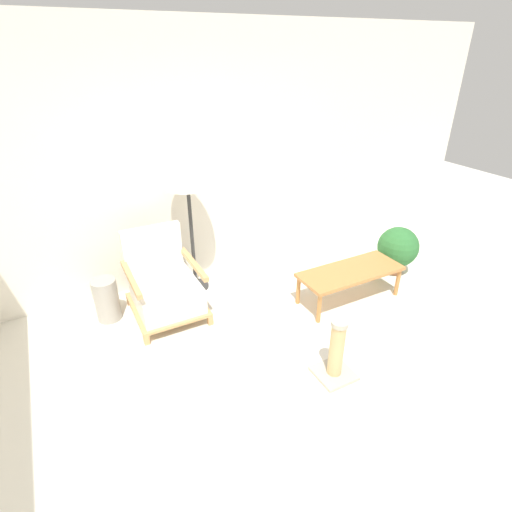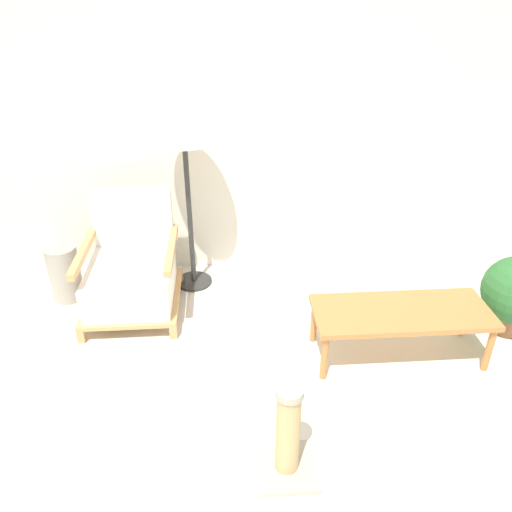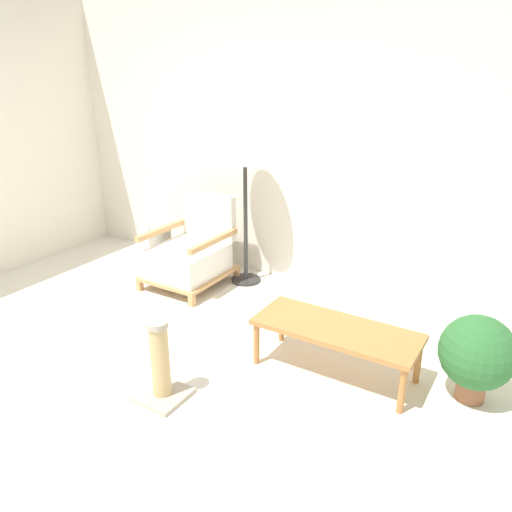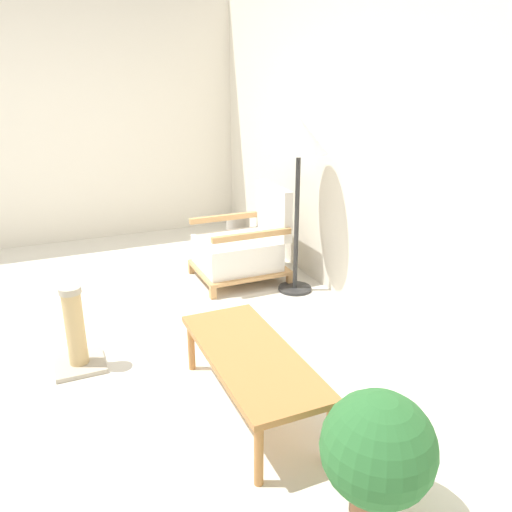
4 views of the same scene
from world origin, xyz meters
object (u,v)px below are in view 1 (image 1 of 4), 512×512
at_px(floor_lamp, 187,180).
at_px(potted_plant, 398,248).
at_px(coffee_table, 350,273).
at_px(scratching_post, 336,355).
at_px(vase, 107,300).
at_px(armchair, 164,287).

relative_size(floor_lamp, potted_plant, 2.51).
height_order(floor_lamp, coffee_table, floor_lamp).
bearing_deg(coffee_table, floor_lamp, 143.92).
relative_size(potted_plant, scratching_post, 1.05).
bearing_deg(floor_lamp, coffee_table, -36.08).
distance_m(coffee_table, vase, 2.49).
relative_size(coffee_table, vase, 2.55).
bearing_deg(vase, floor_lamp, 8.40).
xyz_separation_m(armchair, vase, (-0.54, 0.17, -0.08)).
bearing_deg(scratching_post, armchair, 122.35).
bearing_deg(coffee_table, vase, 159.96).
distance_m(coffee_table, potted_plant, 0.88).
bearing_deg(coffee_table, scratching_post, -134.86).
xyz_separation_m(vase, scratching_post, (1.50, -1.69, -0.00)).
bearing_deg(floor_lamp, potted_plant, -19.93).
relative_size(armchair, scratching_post, 1.51).
distance_m(floor_lamp, coffee_table, 1.93).
xyz_separation_m(coffee_table, scratching_post, (-0.83, -0.84, -0.10)).
bearing_deg(armchair, potted_plant, -10.54).
bearing_deg(vase, scratching_post, -48.35).
bearing_deg(coffee_table, armchair, 159.22).
distance_m(coffee_table, scratching_post, 1.18).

